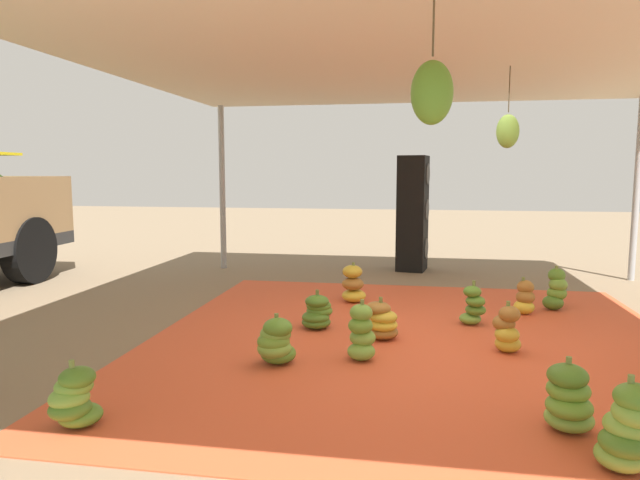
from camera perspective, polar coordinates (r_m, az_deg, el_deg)
The scene contains 16 objects.
ground_plane at distance 6.49m, azimuth -18.44°, elevation -8.36°, with size 40.00×40.00×0.00m, color #7F6B51.
tarp_orange at distance 5.75m, azimuth 9.42°, elevation -10.01°, with size 5.47×5.21×0.01m, color #D1512D.
tent_canopy at distance 5.60m, azimuth 10.99°, elevation 18.01°, with size 8.00×7.00×2.84m.
banana_bunch_0 at distance 4.97m, azimuth -4.48°, elevation -10.25°, with size 0.42×0.41×0.45m.
banana_bunch_3 at distance 5.54m, azimuth 18.37°, elevation -8.66°, with size 0.33×0.35×0.48m.
banana_bunch_4 at distance 6.40m, azimuth 15.22°, elevation -6.51°, with size 0.32×0.32×0.49m.
banana_bunch_5 at distance 7.24m, azimuth 3.36°, elevation -4.57°, with size 0.44×0.44×0.52m.
banana_bunch_6 at distance 4.14m, azimuth -23.57°, elevation -14.48°, with size 0.43×0.41×0.45m.
banana_bunch_7 at distance 3.71m, azimuth 28.65°, elevation -16.47°, with size 0.38×0.38×0.55m.
banana_bunch_8 at distance 4.07m, azimuth 23.81°, elevation -14.56°, with size 0.41×0.41×0.49m.
banana_bunch_9 at distance 5.71m, azimuth 6.26°, elevation -8.19°, with size 0.44×0.45×0.42m.
banana_bunch_10 at distance 6.05m, azimuth -0.27°, elevation -7.32°, with size 0.42×0.41×0.41m.
banana_bunch_11 at distance 7.07m, azimuth 19.98°, elevation -5.55°, with size 0.31×0.31×0.43m.
banana_bunch_12 at distance 5.08m, azimuth 4.20°, elevation -9.42°, with size 0.35×0.34×0.54m.
banana_bunch_13 at distance 7.42m, azimuth 22.73°, elevation -4.71°, with size 0.35×0.33×0.53m.
speaker_stack at distance 9.67m, azimuth 9.36°, elevation 2.66°, with size 0.62×0.55×1.94m.
Camera 1 is at (-5.50, -0.01, 1.66)m, focal length 31.69 mm.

